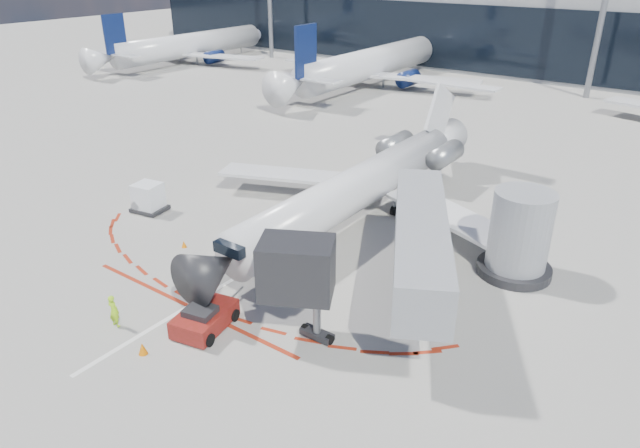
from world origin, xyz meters
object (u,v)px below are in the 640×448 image
Objects in this scene: regional_jet at (365,183)px; ramp_worker at (114,311)px; pushback_tug at (205,318)px; uld_container at (148,198)px.

regional_jet is 17.72m from ramp_worker.
pushback_tug is 4.29m from ramp_worker.
regional_jet is at bearing -103.63° from ramp_worker.
ramp_worker is at bearing -55.73° from uld_container.
ramp_worker is at bearing -158.60° from pushback_tug.
uld_container is (-9.33, 9.55, 0.15)m from ramp_worker.
pushback_tug is 14.79m from uld_container.
regional_jet reaches higher than pushback_tug.
uld_container reaches higher than ramp_worker.
ramp_worker reaches higher than pushback_tug.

